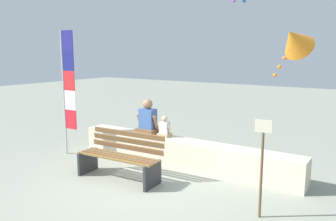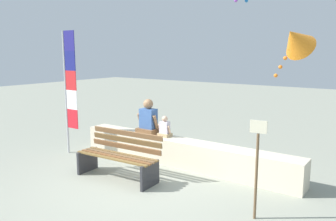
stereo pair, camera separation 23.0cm
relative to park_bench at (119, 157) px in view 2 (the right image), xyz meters
name	(u,v)px [view 2 (the right image)]	position (x,y,z in m)	size (l,w,h in m)	color
ground_plane	(141,185)	(0.58, -0.06, -0.42)	(40.00, 40.00, 0.00)	gray
seawall_ledge	(181,153)	(0.58, 1.29, -0.14)	(5.13, 0.48, 0.56)	beige
park_bench	(119,157)	(0.00, 0.00, 0.00)	(1.70, 0.70, 0.88)	brown
person_adult	(148,120)	(-0.34, 1.33, 0.45)	(0.52, 0.38, 0.80)	brown
person_child	(165,128)	(0.12, 1.33, 0.32)	(0.30, 0.22, 0.46)	tan
flag_banner	(69,85)	(-2.04, 0.51, 1.22)	(0.40, 0.05, 2.89)	#B7B7BC
kite_orange	(295,40)	(2.52, 2.37, 2.22)	(0.83, 0.92, 1.16)	orange
sign_post	(257,162)	(2.76, -0.08, 0.44)	(0.24, 0.05, 1.46)	brown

